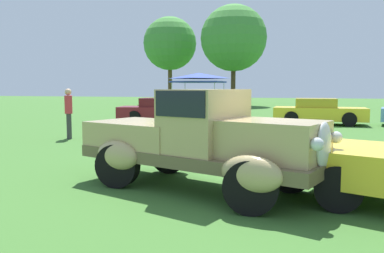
{
  "coord_description": "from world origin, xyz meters",
  "views": [
    {
      "loc": [
        1.31,
        -6.82,
        1.73
      ],
      "look_at": [
        -1.01,
        1.0,
        0.92
      ],
      "focal_mm": 37.07,
      "sensor_mm": 36.0,
      "label": 1
    }
  ],
  "objects": [
    {
      "name": "treeline_far_left",
      "position": [
        -13.04,
        33.3,
        6.33
      ],
      "size": [
        5.6,
        5.6,
        9.15
      ],
      "color": "brown",
      "rests_on": "ground_plane"
    },
    {
      "name": "treeline_mid_left",
      "position": [
        -5.76,
        30.9,
        6.38
      ],
      "size": [
        6.28,
        6.28,
        9.53
      ],
      "color": "#47331E",
      "rests_on": "ground_plane"
    },
    {
      "name": "show_car_yellow",
      "position": [
        1.74,
        12.61,
        0.6
      ],
      "size": [
        4.15,
        1.75,
        1.22
      ],
      "color": "yellow",
      "rests_on": "ground_plane"
    },
    {
      "name": "spectator_near_truck",
      "position": [
        -6.45,
        4.75,
        0.91
      ],
      "size": [
        0.42,
        0.47,
        1.69
      ],
      "color": "#383838",
      "rests_on": "ground_plane"
    },
    {
      "name": "feature_pickup_truck",
      "position": [
        -0.43,
        -0.42,
        0.87
      ],
      "size": [
        4.53,
        2.83,
        1.7
      ],
      "color": "brown",
      "rests_on": "ground_plane"
    },
    {
      "name": "ground_plane",
      "position": [
        0.0,
        0.0,
        0.0
      ],
      "size": [
        120.0,
        120.0,
        0.0
      ],
      "primitive_type": "plane",
      "color": "#386628"
    },
    {
      "name": "canopy_tent_left_field",
      "position": [
        -5.91,
        19.13,
        2.42
      ],
      "size": [
        3.18,
        3.18,
        2.71
      ],
      "color": "#B7B7BC",
      "rests_on": "ground_plane"
    },
    {
      "name": "show_car_burgundy",
      "position": [
        -5.43,
        11.25,
        0.6
      ],
      "size": [
        4.74,
        2.5,
        1.22
      ],
      "color": "maroon",
      "rests_on": "ground_plane"
    }
  ]
}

